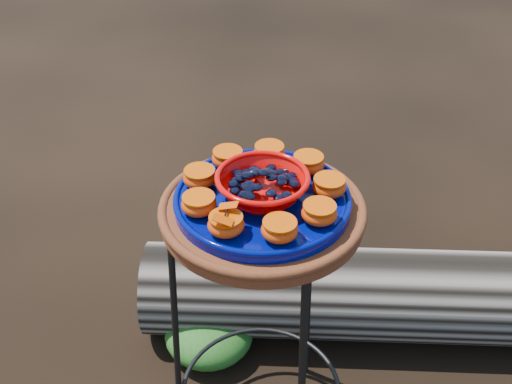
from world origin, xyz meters
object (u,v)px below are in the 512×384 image
Objects in this scene: cobalt_plate at (262,201)px; driftwood_log at (394,295)px; terracotta_saucer at (262,212)px; plant_stand at (261,335)px; red_bowl at (262,186)px.

cobalt_plate is 0.24× the size of driftwood_log.
driftwood_log is (0.12, 0.52, -0.61)m from cobalt_plate.
terracotta_saucer reaches higher than driftwood_log.
plant_stand is 0.37m from terracotta_saucer.
driftwood_log is at bearing 77.15° from red_bowl.
plant_stand is at bearing -102.85° from driftwood_log.
terracotta_saucer is 1.17× the size of cobalt_plate.
plant_stand is 0.40m from cobalt_plate.
plant_stand reaches higher than driftwood_log.
driftwood_log is (0.12, 0.52, -0.21)m from plant_stand.
cobalt_plate is (0.00, 0.00, 0.40)m from plant_stand.
red_bowl is (0.00, 0.00, 0.43)m from plant_stand.
driftwood_log is at bearing 77.15° from cobalt_plate.
cobalt_plate is 2.00× the size of red_bowl.
cobalt_plate is 0.04m from red_bowl.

